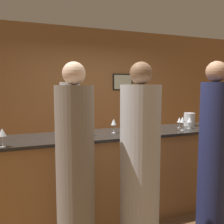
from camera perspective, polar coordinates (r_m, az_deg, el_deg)
ground_plane at (r=3.59m, az=5.03°, el=-21.78°), size 14.00×14.00×0.00m
back_wall at (r=5.05m, az=-5.07°, el=2.91°), size 8.00×0.08×2.80m
bar_counter at (r=3.37m, az=5.12°, el=-13.52°), size 3.59×0.68×1.09m
bartender at (r=3.66m, az=-9.41°, el=-5.95°), size 0.28×0.28×1.93m
guest_0 at (r=2.32m, az=-8.35°, el=-14.14°), size 0.34×0.34×1.88m
guest_1 at (r=3.01m, az=22.07°, el=-8.97°), size 0.31×0.31×1.94m
guest_2 at (r=2.45m, az=6.38°, el=-13.00°), size 0.38×0.38×1.89m
ice_bucket at (r=3.82m, az=17.26°, el=-1.61°), size 0.16×0.16×0.19m
wine_glass_0 at (r=3.56m, az=15.16°, el=-1.82°), size 0.06×0.06×0.15m
wine_glass_1 at (r=3.56m, az=17.32°, el=-1.72°), size 0.07×0.07×0.16m
wine_glass_2 at (r=3.07m, az=0.40°, el=-2.37°), size 0.07×0.07×0.18m
wine_glass_3 at (r=2.60m, az=-23.80°, el=-4.36°), size 0.08×0.08×0.18m
wine_glass_4 at (r=2.72m, az=-10.56°, el=-3.81°), size 0.08×0.08×0.16m
wine_glass_5 at (r=2.95m, az=-5.28°, el=-2.90°), size 0.08×0.08×0.17m
wine_glass_6 at (r=3.38m, az=15.84°, el=-1.76°), size 0.07×0.07×0.18m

